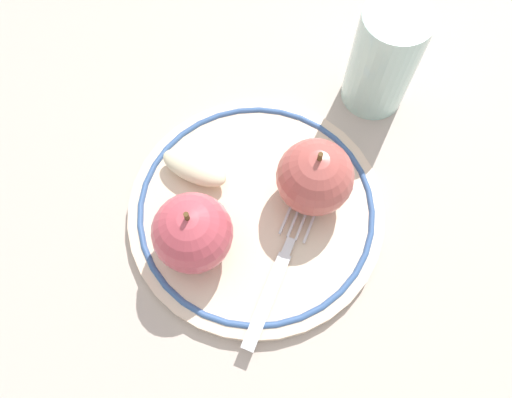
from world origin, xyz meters
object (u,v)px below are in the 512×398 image
apple_slice_front (194,168)px  drinking_glass (384,60)px  plate (256,210)px  apple_second_whole (314,173)px  apple_red_whole (192,233)px  fork (280,267)px

apple_slice_front → drinking_glass: drinking_glass is taller
plate → apple_slice_front: bearing=139.0°
apple_second_whole → apple_slice_front: bearing=161.5°
drinking_glass → apple_second_whole: bearing=-130.6°
apple_slice_front → drinking_glass: 0.22m
apple_second_whole → drinking_glass: 0.14m
apple_red_whole → apple_second_whole: size_ratio=1.00×
apple_slice_front → fork: size_ratio=0.45×
fork → plate: bearing=42.4°
fork → drinking_glass: drinking_glass is taller
plate → apple_second_whole: apple_second_whole is taller
apple_second_whole → apple_slice_front: (-0.11, 0.04, -0.02)m
apple_second_whole → plate: bearing=-169.8°
plate → apple_red_whole: 0.08m
apple_red_whole → fork: 0.09m
fork → drinking_glass: size_ratio=1.29×
apple_slice_front → apple_red_whole: bearing=-60.1°
fork → drinking_glass: bearing=-5.4°
apple_red_whole → drinking_glass: (0.21, 0.15, 0.01)m
apple_red_whole → apple_slice_front: 0.08m
apple_second_whole → fork: size_ratio=0.53×
plate → fork: size_ratio=1.63×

